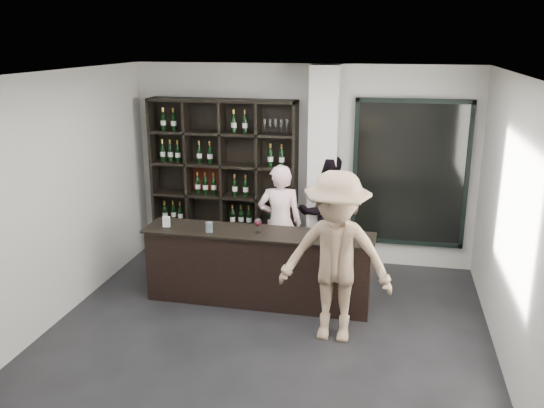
% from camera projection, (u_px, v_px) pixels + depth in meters
% --- Properties ---
extents(floor, '(5.00, 5.50, 0.01)m').
position_uv_depth(floor, '(261.00, 348.00, 6.27)').
color(floor, black).
rests_on(floor, ground).
extents(wine_shelf, '(2.20, 0.35, 2.40)m').
position_uv_depth(wine_shelf, '(224.00, 180.00, 8.57)').
color(wine_shelf, black).
rests_on(wine_shelf, floor).
extents(structural_column, '(0.40, 0.40, 2.90)m').
position_uv_depth(structural_column, '(323.00, 170.00, 8.12)').
color(structural_column, silver).
rests_on(structural_column, floor).
extents(glass_panel, '(1.60, 0.08, 2.10)m').
position_uv_depth(glass_panel, '(410.00, 174.00, 8.10)').
color(glass_panel, black).
rests_on(glass_panel, floor).
extents(tasting_counter, '(2.87, 0.60, 0.94)m').
position_uv_depth(tasting_counter, '(258.00, 267.00, 7.23)').
color(tasting_counter, black).
rests_on(tasting_counter, floor).
extents(taster_pink, '(0.65, 0.47, 1.64)m').
position_uv_depth(taster_pink, '(280.00, 223.00, 7.81)').
color(taster_pink, '#FFCFD5').
rests_on(taster_pink, floor).
extents(taster_black, '(0.97, 0.86, 1.68)m').
position_uv_depth(taster_black, '(326.00, 213.00, 8.21)').
color(taster_black, black).
rests_on(taster_black, floor).
extents(customer, '(1.26, 0.75, 1.92)m').
position_uv_depth(customer, '(336.00, 257.00, 6.23)').
color(customer, '#9C7D61').
rests_on(customer, floor).
extents(wine_glass, '(0.11, 0.11, 0.21)m').
position_uv_depth(wine_glass, '(258.00, 225.00, 7.03)').
color(wine_glass, white).
rests_on(wine_glass, tasting_counter).
extents(spit_cup, '(0.10, 0.10, 0.12)m').
position_uv_depth(spit_cup, '(209.00, 227.00, 7.07)').
color(spit_cup, '#9CB6C1').
rests_on(spit_cup, tasting_counter).
extents(napkin_stack, '(0.13, 0.13, 0.02)m').
position_uv_depth(napkin_stack, '(319.00, 232.00, 7.05)').
color(napkin_stack, white).
rests_on(napkin_stack, tasting_counter).
extents(card_stand, '(0.09, 0.05, 0.13)m').
position_uv_depth(card_stand, '(166.00, 222.00, 7.26)').
color(card_stand, white).
rests_on(card_stand, tasting_counter).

